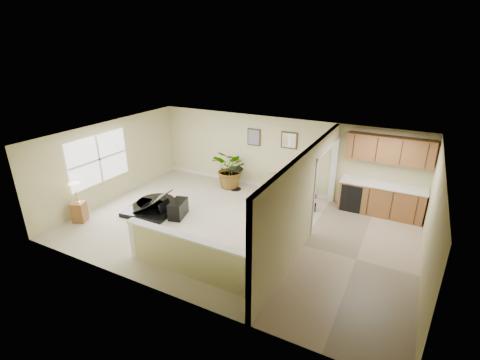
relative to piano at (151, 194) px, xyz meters
The scene contains 20 objects.
floor 2.85m from the piano, ahead, with size 9.00×9.00×0.00m, color #B6A98D.
back_wall 4.33m from the piano, 49.35° to the left, with size 9.00×0.04×2.50m, color #C4BD86.
front_wall 3.98m from the piano, 44.73° to the right, with size 9.00×0.04×2.50m, color #C4BD86.
left_wall 1.87m from the piano, behind, with size 0.04×6.00×2.50m, color #C4BD86.
right_wall 7.32m from the piano, ahead, with size 0.04×6.00×2.50m, color #C4BD86.
ceiling 3.41m from the piano, ahead, with size 9.00×6.00×0.04m, color beige.
kitchen_vinyl 5.96m from the piano, ahead, with size 2.70×6.00×0.01m, color tan.
interior_partition 4.66m from the piano, ahead, with size 0.18×5.99×2.50m.
pony_half_wall 3.52m from the piano, 35.74° to the right, with size 3.42×0.22×1.00m.
left_window 1.95m from the piano, behind, with size 0.05×2.15×1.45m, color white.
wall_art_left 3.89m from the piano, 60.28° to the left, with size 0.48×0.04×0.58m.
wall_mirror 4.63m from the piano, 46.18° to the left, with size 0.55×0.04×0.55m.
kitchen_cabinets 6.68m from the piano, 26.46° to the left, with size 2.36×0.65×2.33m.
piano is the anchor object (origin of this frame).
piano_bench 0.97m from the piano, ahead, with size 0.37×0.73×0.49m, color black.
loveseat 4.19m from the piano, 41.75° to the left, with size 1.54×1.02×0.81m.
accent_table 2.97m from the piano, 60.59° to the left, with size 0.53×0.53×0.76m.
palm_plant 2.94m from the piano, 64.77° to the left, with size 1.51×1.40×1.38m.
small_plant 4.79m from the piano, 27.64° to the left, with size 0.40×0.40×0.57m.
lamp_stand 1.99m from the piano, 133.28° to the right, with size 0.45×0.45×1.16m.
Camera 1 is at (3.91, -7.34, 4.75)m, focal length 26.00 mm.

